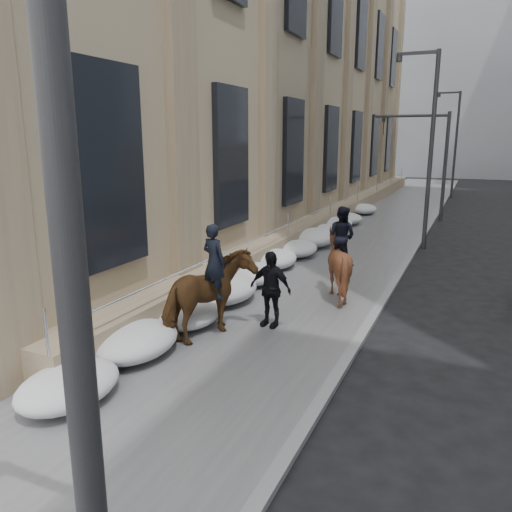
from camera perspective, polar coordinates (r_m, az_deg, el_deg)
The scene contains 14 objects.
ground at distance 10.38m, azimuth -6.75°, elevation -13.26°, with size 140.00×140.00×0.00m, color black.
sidewalk at distance 19.12m, azimuth 8.67°, elevation -0.59°, with size 5.00×80.00×0.12m, color #505052.
curb at distance 18.63m, azimuth 16.45°, elevation -1.37°, with size 0.24×80.00×0.12m, color slate.
limestone_building at distance 29.96m, azimuth 4.40°, elevation 21.58°, with size 6.10×44.00×18.00m.
bg_building_mid at distance 68.57m, azimuth 24.69°, elevation 20.14°, with size 30.00×12.00×28.00m, color slate.
bg_building_far at distance 80.83m, azimuth 17.01°, elevation 16.69°, with size 24.00×12.00×20.00m, color gray.
streetlight_near at distance 2.84m, azimuth -23.84°, elevation 10.90°, with size 1.71×0.24×8.00m.
streetlight_mid at distance 22.02m, azimuth 19.05°, elevation 12.56°, with size 1.71×0.24×8.00m.
streetlight_far at distance 41.98m, azimuth 21.70°, elevation 12.44°, with size 1.71×0.24×8.00m.
traffic_signal at distance 30.06m, azimuth 19.15°, elevation 11.50°, with size 4.10×0.22×6.00m.
snow_bank at distance 17.71m, azimuth 2.64°, elevation -0.21°, with size 1.70×18.10×0.76m.
mounted_horse_left at distance 11.40m, azimuth -5.37°, elevation -4.33°, with size 1.65×2.56×2.66m.
mounted_horse_right at distance 14.46m, azimuth 9.36°, elevation -0.50°, with size 2.00×2.13×2.63m.
pedestrian at distance 12.13m, azimuth 1.64°, elevation -3.77°, with size 1.10×0.46×1.88m, color black.
Camera 1 is at (4.83, -7.92, 4.65)m, focal length 35.00 mm.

